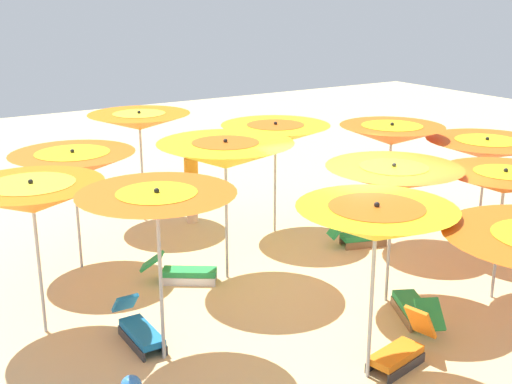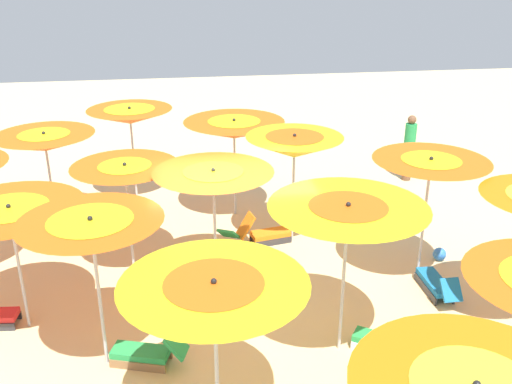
{
  "view_description": "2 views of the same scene",
  "coord_description": "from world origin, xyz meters",
  "px_view_note": "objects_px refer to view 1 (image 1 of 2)",
  "views": [
    {
      "loc": [
        -6.74,
        -7.43,
        4.78
      ],
      "look_at": [
        -1.0,
        1.65,
        1.52
      ],
      "focal_mm": 46.23,
      "sensor_mm": 36.0,
      "label": 1
    },
    {
      "loc": [
        0.85,
        8.92,
        5.69
      ],
      "look_at": [
        -0.68,
        -1.41,
        1.37
      ],
      "focal_mm": 40.64,
      "sensor_mm": 36.0,
      "label": 2
    }
  ],
  "objects_px": {
    "lounger_0": "(359,236)",
    "beach_umbrella_14": "(32,198)",
    "beach_umbrella_13": "(157,205)",
    "lounger_4": "(139,329)",
    "lounger_1": "(184,272)",
    "beach_umbrella_3": "(275,134)",
    "beachgoer_1": "(192,185)",
    "beach_umbrella_8": "(226,155)",
    "lounger_3": "(401,349)",
    "beach_umbrella_12": "(376,223)",
    "beach_umbrella_1": "(486,149)",
    "beach_umbrella_4": "(139,121)",
    "beach_umbrella_2": "(392,135)",
    "lounger_2": "(508,231)",
    "beach_umbrella_7": "(393,178)",
    "beach_umbrella_9": "(73,164)",
    "beach_umbrella_6": "(504,182)",
    "lounger_5": "(415,309)"
  },
  "relations": [
    {
      "from": "beach_umbrella_4",
      "to": "beach_umbrella_1",
      "type": "bearing_deg",
      "value": -45.17
    },
    {
      "from": "beach_umbrella_2",
      "to": "beach_umbrella_4",
      "type": "xyz_separation_m",
      "value": [
        -3.55,
        3.8,
        0.01
      ]
    },
    {
      "from": "beach_umbrella_13",
      "to": "lounger_2",
      "type": "distance_m",
      "value": 7.98
    },
    {
      "from": "beach_umbrella_12",
      "to": "lounger_3",
      "type": "bearing_deg",
      "value": -0.92
    },
    {
      "from": "beach_umbrella_1",
      "to": "beach_umbrella_7",
      "type": "xyz_separation_m",
      "value": [
        -3.16,
        -0.83,
        0.11
      ]
    },
    {
      "from": "beach_umbrella_13",
      "to": "lounger_3",
      "type": "height_order",
      "value": "beach_umbrella_13"
    },
    {
      "from": "beach_umbrella_1",
      "to": "lounger_1",
      "type": "xyz_separation_m",
      "value": [
        -5.62,
        1.55,
        -1.76
      ]
    },
    {
      "from": "beach_umbrella_14",
      "to": "beachgoer_1",
      "type": "height_order",
      "value": "beach_umbrella_14"
    },
    {
      "from": "lounger_3",
      "to": "beach_umbrella_12",
      "type": "bearing_deg",
      "value": -12.24
    },
    {
      "from": "lounger_0",
      "to": "lounger_4",
      "type": "distance_m",
      "value": 5.24
    },
    {
      "from": "lounger_0",
      "to": "lounger_3",
      "type": "xyz_separation_m",
      "value": [
        -2.38,
        -3.6,
        0.03
      ]
    },
    {
      "from": "beach_umbrella_9",
      "to": "beach_umbrella_13",
      "type": "height_order",
      "value": "beach_umbrella_13"
    },
    {
      "from": "beach_umbrella_2",
      "to": "lounger_2",
      "type": "relative_size",
      "value": 1.75
    },
    {
      "from": "beach_umbrella_14",
      "to": "beach_umbrella_7",
      "type": "bearing_deg",
      "value": -21.23
    },
    {
      "from": "lounger_0",
      "to": "beach_umbrella_14",
      "type": "bearing_deg",
      "value": -160.79
    },
    {
      "from": "beach_umbrella_12",
      "to": "lounger_0",
      "type": "relative_size",
      "value": 1.99
    },
    {
      "from": "lounger_1",
      "to": "lounger_4",
      "type": "distance_m",
      "value": 2.07
    },
    {
      "from": "beach_umbrella_1",
      "to": "beach_umbrella_2",
      "type": "relative_size",
      "value": 0.94
    },
    {
      "from": "beach_umbrella_14",
      "to": "lounger_2",
      "type": "relative_size",
      "value": 1.69
    },
    {
      "from": "beach_umbrella_3",
      "to": "beach_umbrella_7",
      "type": "height_order",
      "value": "beach_umbrella_3"
    },
    {
      "from": "lounger_2",
      "to": "lounger_5",
      "type": "distance_m",
      "value": 4.31
    },
    {
      "from": "lounger_2",
      "to": "beach_umbrella_9",
      "type": "bearing_deg",
      "value": -17.49
    },
    {
      "from": "beach_umbrella_1",
      "to": "lounger_0",
      "type": "bearing_deg",
      "value": 147.29
    },
    {
      "from": "beach_umbrella_1",
      "to": "beachgoer_1",
      "type": "distance_m",
      "value": 5.99
    },
    {
      "from": "beach_umbrella_2",
      "to": "beach_umbrella_7",
      "type": "relative_size",
      "value": 1.05
    },
    {
      "from": "beach_umbrella_2",
      "to": "beachgoer_1",
      "type": "relative_size",
      "value": 1.48
    },
    {
      "from": "beach_umbrella_6",
      "to": "lounger_5",
      "type": "relative_size",
      "value": 1.57
    },
    {
      "from": "beach_umbrella_1",
      "to": "beach_umbrella_14",
      "type": "bearing_deg",
      "value": 172.31
    },
    {
      "from": "lounger_0",
      "to": "beach_umbrella_1",
      "type": "bearing_deg",
      "value": -14.96
    },
    {
      "from": "beach_umbrella_2",
      "to": "beach_umbrella_14",
      "type": "xyz_separation_m",
      "value": [
        -6.75,
        -0.04,
        -0.11
      ]
    },
    {
      "from": "beach_umbrella_2",
      "to": "lounger_2",
      "type": "distance_m",
      "value": 3.16
    },
    {
      "from": "beach_umbrella_7",
      "to": "lounger_2",
      "type": "xyz_separation_m",
      "value": [
        3.94,
        0.71,
        -1.85
      ]
    },
    {
      "from": "lounger_1",
      "to": "lounger_4",
      "type": "xyz_separation_m",
      "value": [
        -1.43,
        -1.49,
        0.0
      ]
    },
    {
      "from": "beach_umbrella_2",
      "to": "lounger_3",
      "type": "xyz_separation_m",
      "value": [
        -2.98,
        -3.49,
        -1.95
      ]
    },
    {
      "from": "beachgoer_1",
      "to": "lounger_2",
      "type": "bearing_deg",
      "value": 14.13
    },
    {
      "from": "beach_umbrella_6",
      "to": "beach_umbrella_8",
      "type": "height_order",
      "value": "beach_umbrella_8"
    },
    {
      "from": "beach_umbrella_7",
      "to": "lounger_3",
      "type": "height_order",
      "value": "beach_umbrella_7"
    },
    {
      "from": "beach_umbrella_14",
      "to": "beachgoer_1",
      "type": "bearing_deg",
      "value": 38.03
    },
    {
      "from": "beach_umbrella_4",
      "to": "beach_umbrella_13",
      "type": "xyz_separation_m",
      "value": [
        -2.04,
        -5.45,
        0.01
      ]
    },
    {
      "from": "beach_umbrella_8",
      "to": "lounger_3",
      "type": "xyz_separation_m",
      "value": [
        0.56,
        -3.68,
        -1.97
      ]
    },
    {
      "from": "beach_umbrella_6",
      "to": "beach_umbrella_14",
      "type": "xyz_separation_m",
      "value": [
        -6.48,
        2.76,
        0.11
      ]
    },
    {
      "from": "beach_umbrella_2",
      "to": "beach_umbrella_9",
      "type": "height_order",
      "value": "beach_umbrella_2"
    },
    {
      "from": "beach_umbrella_3",
      "to": "beachgoer_1",
      "type": "bearing_deg",
      "value": 130.21
    },
    {
      "from": "lounger_2",
      "to": "beachgoer_1",
      "type": "distance_m",
      "value": 6.55
    },
    {
      "from": "beach_umbrella_6",
      "to": "lounger_0",
      "type": "xyz_separation_m",
      "value": [
        -0.33,
        2.92,
        -1.75
      ]
    },
    {
      "from": "lounger_1",
      "to": "lounger_3",
      "type": "height_order",
      "value": "lounger_3"
    },
    {
      "from": "beach_umbrella_13",
      "to": "lounger_4",
      "type": "relative_size",
      "value": 1.98
    },
    {
      "from": "beach_umbrella_3",
      "to": "beach_umbrella_13",
      "type": "relative_size",
      "value": 0.96
    },
    {
      "from": "beach_umbrella_8",
      "to": "lounger_5",
      "type": "bearing_deg",
      "value": -60.85
    },
    {
      "from": "beach_umbrella_3",
      "to": "beach_umbrella_12",
      "type": "xyz_separation_m",
      "value": [
        -2.02,
        -5.17,
        0.05
      ]
    }
  ]
}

